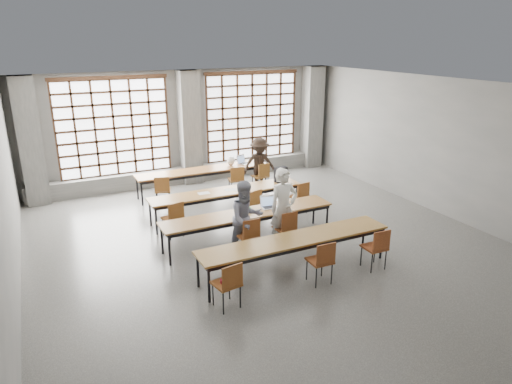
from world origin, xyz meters
TOP-DOWN VIEW (x-y plane):
  - floor at (0.00, 0.00)m, footprint 11.00×11.00m
  - ceiling at (0.00, 0.00)m, footprint 11.00×11.00m
  - wall_back at (0.00, 5.50)m, footprint 10.00×0.00m
  - wall_front at (0.00, -5.50)m, footprint 10.00×0.00m
  - wall_left at (-5.00, 0.00)m, footprint 0.00×11.00m
  - wall_right at (5.00, 0.00)m, footprint 0.00×11.00m
  - column_left at (-4.50, 5.22)m, footprint 0.60×0.55m
  - column_mid at (0.00, 5.22)m, footprint 0.60×0.55m
  - column_right at (4.50, 5.22)m, footprint 0.60×0.55m
  - window_left at (-2.25, 5.42)m, footprint 3.32×0.12m
  - window_right at (2.25, 5.42)m, footprint 3.32×0.12m
  - sill_ledge at (0.00, 5.30)m, footprint 9.80×0.35m
  - desk_row_a at (-0.02, 4.01)m, footprint 4.00×0.70m
  - desk_row_b at (-0.17, 1.90)m, footprint 4.00×0.70m
  - desk_row_c at (-0.32, 0.26)m, footprint 4.00×0.70m
  - desk_row_d at (-0.09, -1.39)m, footprint 4.00×0.70m
  - chair_back_left at (-1.45, 3.39)m, footprint 0.53×0.53m
  - chair_back_mid at (0.76, 3.39)m, footprint 0.49×0.49m
  - chair_back_right at (1.59, 3.38)m, footprint 0.48×0.48m
  - chair_mid_left at (-1.75, 1.27)m, footprint 0.50×0.50m
  - chair_mid_centre at (0.25, 1.27)m, footprint 0.52×0.52m
  - chair_mid_right at (1.64, 1.27)m, footprint 0.49×0.49m
  - chair_front_left at (-0.62, -0.37)m, footprint 0.44×0.44m
  - chair_front_right at (0.29, -0.37)m, footprint 0.45×0.45m
  - chair_near_left at (-1.78, -2.02)m, footprint 0.48×0.49m
  - chair_near_mid at (0.11, -2.02)m, footprint 0.43×0.44m
  - chair_near_right at (1.41, -2.02)m, footprint 0.43×0.44m
  - student_male at (0.28, -0.24)m, footprint 0.65×0.43m
  - student_female at (-0.62, -0.24)m, footprint 0.83×0.67m
  - student_back at (1.58, 3.51)m, footprint 1.13×0.78m
  - laptop_front at (0.24, 0.36)m, footprint 0.40×0.35m
  - laptop_back at (1.30, 4.12)m, footprint 0.46×0.43m
  - mouse at (0.63, 0.24)m, footprint 0.10×0.07m
  - green_box at (-0.37, 0.34)m, footprint 0.25×0.09m
  - phone at (-0.14, 0.16)m, footprint 0.14×0.11m
  - paper_sheet_a at (-0.77, 1.95)m, footprint 0.30×0.22m
  - paper_sheet_c at (-0.07, 1.90)m, footprint 0.35×0.29m
  - backpack at (1.43, 1.95)m, footprint 0.35×0.26m
  - plastic_bag at (0.88, 4.06)m, footprint 0.28×0.23m
  - red_pouch at (-1.79, -1.94)m, footprint 0.21×0.13m

SIDE VIEW (x-z plane):
  - floor at x=0.00m, z-range 0.00..0.00m
  - sill_ledge at x=0.00m, z-range 0.00..0.50m
  - red_pouch at x=-1.79m, z-range 0.47..0.53m
  - chair_back_left at x=-1.45m, z-range 0.10..0.98m
  - chair_back_mid at x=0.76m, z-range 0.10..0.98m
  - chair_back_right at x=1.59m, z-range 0.10..0.98m
  - chair_mid_left at x=-1.75m, z-range 0.10..0.98m
  - chair_mid_centre at x=0.25m, z-range 0.10..0.98m
  - chair_mid_right at x=1.64m, z-range 0.10..0.98m
  - chair_front_left at x=-0.62m, z-range 0.10..0.98m
  - chair_front_right at x=0.29m, z-range 0.10..0.98m
  - chair_near_left at x=-1.78m, z-range 0.10..0.98m
  - chair_near_mid at x=0.11m, z-range 0.10..0.98m
  - chair_near_right at x=1.41m, z-range 0.10..0.98m
  - desk_row_a at x=-0.02m, z-range 0.30..1.03m
  - desk_row_b at x=-0.17m, z-range 0.30..1.03m
  - desk_row_c at x=-0.32m, z-range 0.30..1.03m
  - desk_row_d at x=-0.09m, z-range 0.30..1.03m
  - paper_sheet_a at x=-0.77m, z-range 0.73..0.73m
  - paper_sheet_c at x=-0.07m, z-range 0.73..0.73m
  - phone at x=-0.14m, z-range 0.73..0.74m
  - mouse at x=0.63m, z-range 0.73..0.77m
  - green_box at x=-0.37m, z-range 0.73..0.82m
  - laptop_front at x=0.24m, z-range 0.66..0.92m
  - laptop_back at x=1.30m, z-range 0.66..0.92m
  - student_back at x=1.58m, z-range 0.00..1.61m
  - student_female at x=-0.62m, z-range 0.00..1.63m
  - plastic_bag at x=0.88m, z-range 0.73..1.02m
  - student_male at x=0.28m, z-range 0.00..1.80m
  - backpack at x=1.43m, z-range 0.73..1.13m
  - wall_back at x=0.00m, z-range -3.25..6.75m
  - wall_front at x=0.00m, z-range -3.25..6.75m
  - wall_left at x=-5.00m, z-range -3.75..7.25m
  - wall_right at x=5.00m, z-range -3.75..7.25m
  - column_left at x=-4.50m, z-range 0.00..3.50m
  - column_mid at x=0.00m, z-range 0.00..3.50m
  - column_right at x=4.50m, z-range 0.00..3.50m
  - window_left at x=-2.25m, z-range 0.40..3.40m
  - window_right at x=2.25m, z-range 0.40..3.40m
  - ceiling at x=0.00m, z-range 3.50..3.50m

